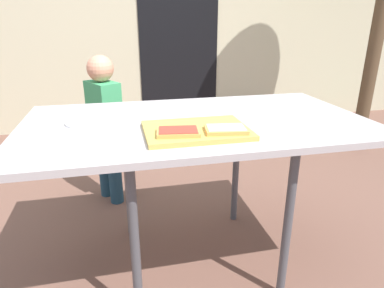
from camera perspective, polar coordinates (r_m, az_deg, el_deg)
name	(u,v)px	position (r m, az deg, el deg)	size (l,w,h in m)	color
ground_plane	(196,259)	(1.91, 0.72, -18.90)	(16.00, 16.00, 0.00)	brown
house_wall_back	(143,15)	(4.03, -8.39, 20.90)	(8.00, 0.20, 2.51)	beige
house_door	(179,39)	(3.98, -2.23, 17.42)	(0.90, 0.02, 2.00)	black
dining_table	(197,131)	(1.56, 0.84, 2.21)	(1.56, 0.87, 0.78)	#B6ADAE
cutting_board	(196,130)	(1.36, 0.73, 2.35)	(0.42, 0.31, 0.02)	gold
pizza_slice_near_right	(226,129)	(1.32, 5.79, 2.49)	(0.18, 0.13, 0.02)	#E0A14F
pizza_slice_near_left	(178,132)	(1.28, -2.36, 2.09)	(0.18, 0.13, 0.02)	#E0A14F
plate_white_left	(89,122)	(1.56, -17.14, 3.65)	(0.20, 0.20, 0.01)	white
child_left	(105,121)	(2.30, -14.54, 3.75)	(0.24, 0.28, 1.01)	#214154
garden_hose_coil	(361,125)	(4.53, 26.75, 2.90)	(0.40, 0.40, 0.03)	#229D78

